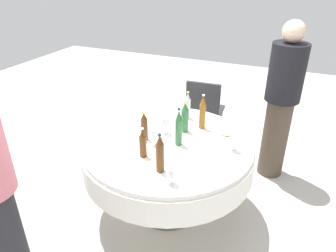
% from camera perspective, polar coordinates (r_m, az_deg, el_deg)
% --- Properties ---
extents(ground_plane, '(10.00, 10.00, 0.00)m').
position_cam_1_polar(ground_plane, '(3.10, 0.00, -14.70)').
color(ground_plane, '#B7B2A8').
extents(dining_table, '(1.45, 1.45, 0.74)m').
position_cam_1_polar(dining_table, '(2.74, 0.00, -5.46)').
color(dining_table, white).
rests_on(dining_table, ground_plane).
extents(bottle_green_left, '(0.07, 0.07, 0.28)m').
position_cam_1_polar(bottle_green_left, '(2.77, 3.06, 1.50)').
color(bottle_green_left, '#2D6B38').
rests_on(bottle_green_left, dining_table).
extents(bottle_green_outer, '(0.06, 0.06, 0.33)m').
position_cam_1_polar(bottle_green_outer, '(2.55, 1.95, -0.37)').
color(bottle_green_outer, '#2D6B38').
rests_on(bottle_green_outer, dining_table).
extents(bottle_brown_south, '(0.06, 0.06, 0.30)m').
position_cam_1_polar(bottle_brown_south, '(2.23, -1.45, -5.12)').
color(bottle_brown_south, '#593314').
rests_on(bottle_brown_south, dining_table).
extents(bottle_brown_mid, '(0.06, 0.06, 0.25)m').
position_cam_1_polar(bottle_brown_mid, '(2.42, -4.55, -3.16)').
color(bottle_brown_mid, '#593314').
rests_on(bottle_brown_mid, dining_table).
extents(bottle_brown_east, '(0.06, 0.06, 0.26)m').
position_cam_1_polar(bottle_brown_east, '(2.65, -4.30, -0.11)').
color(bottle_brown_east, '#593314').
rests_on(bottle_brown_east, dining_table).
extents(bottle_clear_near, '(0.06, 0.06, 0.27)m').
position_cam_1_polar(bottle_clear_near, '(3.02, 3.55, 3.64)').
color(bottle_clear_near, silver).
rests_on(bottle_clear_near, dining_table).
extents(bottle_amber_rear, '(0.06, 0.06, 0.32)m').
position_cam_1_polar(bottle_amber_rear, '(2.83, 6.25, 2.40)').
color(bottle_amber_rear, '#8C5619').
rests_on(bottle_amber_rear, dining_table).
extents(wine_glass_mid, '(0.06, 0.06, 0.13)m').
position_cam_1_polar(wine_glass_mid, '(2.67, -1.55, -0.48)').
color(wine_glass_mid, white).
rests_on(wine_glass_mid, dining_table).
extents(wine_glass_east, '(0.07, 0.07, 0.15)m').
position_cam_1_polar(wine_glass_east, '(2.74, -0.51, 0.70)').
color(wine_glass_east, white).
rests_on(wine_glass_east, dining_table).
extents(wine_glass_near, '(0.07, 0.07, 0.13)m').
position_cam_1_polar(wine_glass_near, '(2.55, 11.81, -2.43)').
color(wine_glass_near, white).
rests_on(wine_glass_near, dining_table).
extents(wine_glass_rear, '(0.07, 0.07, 0.15)m').
position_cam_1_polar(wine_glass_rear, '(2.56, -2.28, -1.62)').
color(wine_glass_rear, white).
rests_on(wine_glass_rear, dining_table).
extents(wine_glass_north, '(0.06, 0.06, 0.13)m').
position_cam_1_polar(wine_glass_north, '(2.14, 0.56, -8.46)').
color(wine_glass_north, white).
rests_on(wine_glass_north, dining_table).
extents(plate_north, '(0.24, 0.24, 0.02)m').
position_cam_1_polar(plate_north, '(2.84, -10.34, -0.99)').
color(plate_north, white).
rests_on(plate_north, dining_table).
extents(plate_front, '(0.20, 0.20, 0.04)m').
position_cam_1_polar(plate_front, '(2.78, 10.38, -1.63)').
color(plate_front, white).
rests_on(plate_front, dining_table).
extents(knife_outer, '(0.17, 0.08, 0.00)m').
position_cam_1_polar(knife_outer, '(2.58, -6.78, -4.03)').
color(knife_outer, silver).
rests_on(knife_outer, dining_table).
extents(folded_napkin, '(0.16, 0.16, 0.02)m').
position_cam_1_polar(folded_napkin, '(2.38, 4.03, -6.65)').
color(folded_napkin, white).
rests_on(folded_napkin, dining_table).
extents(person_left, '(0.34, 0.34, 1.63)m').
position_cam_1_polar(person_left, '(3.34, 19.78, 4.31)').
color(person_left, '#4C3F33').
rests_on(person_left, ground_plane).
extents(chair_near, '(0.42, 0.42, 0.87)m').
position_cam_1_polar(chair_near, '(3.84, 6.58, 3.27)').
color(chair_near, '#2D2D33').
rests_on(chair_near, ground_plane).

